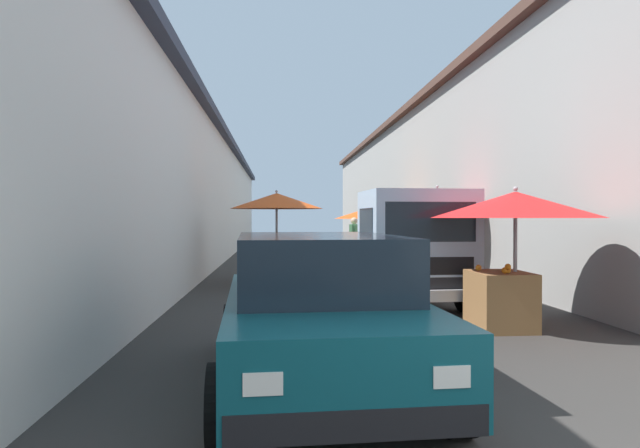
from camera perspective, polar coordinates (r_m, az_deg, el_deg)
The scene contains 12 objects.
ground at distance 15.18m, azimuth 1.45°, elevation -5.46°, with size 90.00×90.00×0.00m, color #33302D.
building_left_whitewash at distance 18.11m, azimuth -21.85°, elevation 2.91°, with size 49.80×7.50×4.67m.
building_right_concrete at distance 19.29m, azimuth 21.81°, elevation 4.55°, with size 49.80×7.50×5.87m.
fruit_stall_mid_lane at distance 20.03m, azimuth 5.64°, elevation 0.89°, with size 2.89×2.89×2.11m.
fruit_stall_near_left at distance 8.53m, azimuth 19.16°, elevation -0.12°, with size 2.45×2.45×2.08m.
fruit_stall_near_right at distance 14.28m, azimuth 11.84°, elevation 1.41°, with size 2.31×2.31×2.44m.
fruit_stall_far_left at distance 13.75m, azimuth -4.43°, elevation 1.37°, with size 2.29×2.29×2.30m.
hatchback_car at distance 5.40m, azimuth -0.13°, elevation -8.76°, with size 3.99×2.08×1.45m.
delivery_truck at distance 10.24m, azimuth 8.79°, elevation -2.60°, with size 4.99×2.14×2.08m.
vendor_by_crates at distance 17.98m, azimuth 3.52°, elevation -1.50°, with size 0.61×0.36×1.63m.
parked_scooter at distance 17.80m, azimuth 10.01°, elevation -3.12°, with size 1.67×0.57×1.14m.
plastic_stool at distance 14.69m, azimuth -1.77°, elevation -4.39°, with size 0.30×0.30×0.43m.
Camera 1 is at (-1.52, 1.55, 1.62)m, focal length 31.11 mm.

